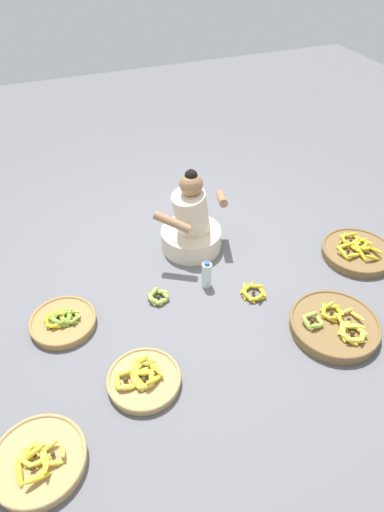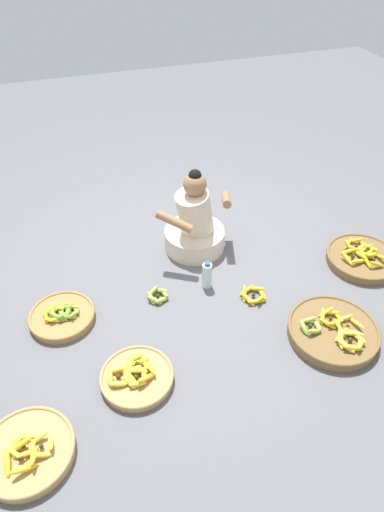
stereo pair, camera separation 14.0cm
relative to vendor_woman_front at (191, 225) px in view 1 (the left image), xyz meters
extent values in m
plane|color=slate|center=(-0.19, -0.30, -0.24)|extent=(10.00, 10.00, 0.00)
cylinder|color=beige|center=(0.00, 0.00, -0.15)|extent=(0.52, 0.52, 0.18)
cylinder|color=beige|center=(0.00, 0.00, 0.12)|extent=(0.41, 0.38, 0.41)
sphere|color=#9E704C|center=(0.00, 0.00, 0.40)|extent=(0.19, 0.19, 0.19)
sphere|color=black|center=(0.00, 0.00, 0.47)|extent=(0.10, 0.10, 0.10)
cylinder|color=#9E704C|center=(-0.22, -0.16, 0.20)|extent=(0.29, 0.24, 0.16)
cylinder|color=#9E704C|center=(0.27, 0.00, 0.20)|extent=(0.16, 0.31, 0.16)
cylinder|color=brown|center=(0.62, -1.24, -0.20)|extent=(0.63, 0.63, 0.08)
torus|color=brown|center=(0.62, -1.24, -0.16)|extent=(0.64, 0.64, 0.02)
ellipsoid|color=yellow|center=(0.78, -1.26, -0.14)|extent=(0.05, 0.16, 0.07)
ellipsoid|color=yellow|center=(0.71, -1.20, -0.14)|extent=(0.16, 0.04, 0.07)
ellipsoid|color=yellow|center=(0.64, -1.28, -0.13)|extent=(0.05, 0.16, 0.09)
ellipsoid|color=yellow|center=(0.70, -1.34, -0.14)|extent=(0.16, 0.05, 0.07)
sphere|color=#382D19|center=(0.71, -1.27, -0.14)|extent=(0.03, 0.03, 0.03)
ellipsoid|color=yellow|center=(0.69, -1.18, -0.14)|extent=(0.05, 0.13, 0.07)
ellipsoid|color=yellow|center=(0.66, -1.12, -0.14)|extent=(0.13, 0.09, 0.06)
ellipsoid|color=yellow|center=(0.63, -1.11, -0.13)|extent=(0.13, 0.04, 0.08)
ellipsoid|color=yellow|center=(0.58, -1.14, -0.13)|extent=(0.09, 0.13, 0.08)
ellipsoid|color=yellow|center=(0.59, -1.21, -0.14)|extent=(0.10, 0.12, 0.05)
ellipsoid|color=yellow|center=(0.63, -1.23, -0.13)|extent=(0.13, 0.03, 0.08)
ellipsoid|color=yellow|center=(0.67, -1.21, -0.14)|extent=(0.12, 0.11, 0.07)
sphere|color=#382D19|center=(0.63, -1.17, -0.14)|extent=(0.03, 0.03, 0.03)
ellipsoid|color=#9EB747|center=(0.51, -1.20, -0.14)|extent=(0.05, 0.12, 0.05)
ellipsoid|color=#9EB747|center=(0.47, -1.14, -0.13)|extent=(0.12, 0.06, 0.08)
ellipsoid|color=#9EB747|center=(0.41, -1.19, -0.13)|extent=(0.04, 0.12, 0.08)
ellipsoid|color=#9EB747|center=(0.46, -1.24, -0.13)|extent=(0.12, 0.04, 0.07)
sphere|color=#382D19|center=(0.46, -1.19, -0.14)|extent=(0.03, 0.03, 0.03)
ellipsoid|color=yellow|center=(0.72, -1.37, -0.14)|extent=(0.06, 0.15, 0.06)
ellipsoid|color=yellow|center=(0.70, -1.34, -0.13)|extent=(0.13, 0.14, 0.08)
ellipsoid|color=yellow|center=(0.63, -1.32, -0.14)|extent=(0.15, 0.10, 0.06)
ellipsoid|color=yellow|center=(0.59, -1.36, -0.13)|extent=(0.09, 0.15, 0.08)
ellipsoid|color=yellow|center=(0.60, -1.42, -0.14)|extent=(0.11, 0.15, 0.07)
ellipsoid|color=yellow|center=(0.64, -1.45, -0.14)|extent=(0.16, 0.08, 0.07)
ellipsoid|color=yellow|center=(0.70, -1.43, -0.13)|extent=(0.13, 0.13, 0.08)
sphere|color=#382D19|center=(0.65, -1.38, -0.14)|extent=(0.03, 0.03, 0.03)
cylinder|color=#A87F47|center=(-1.19, -0.51, -0.21)|extent=(0.46, 0.46, 0.06)
torus|color=#A87F47|center=(-1.19, -0.51, -0.19)|extent=(0.48, 0.48, 0.02)
ellipsoid|color=#9EB747|center=(-1.08, -0.51, -0.16)|extent=(0.06, 0.12, 0.05)
ellipsoid|color=#9EB747|center=(-1.10, -0.48, -0.16)|extent=(0.11, 0.10, 0.07)
ellipsoid|color=#9EB747|center=(-1.14, -0.47, -0.16)|extent=(0.12, 0.04, 0.07)
ellipsoid|color=#9EB747|center=(-1.18, -0.50, -0.16)|extent=(0.07, 0.12, 0.07)
ellipsoid|color=#9EB747|center=(-1.18, -0.54, -0.16)|extent=(0.08, 0.12, 0.06)
ellipsoid|color=#9EB747|center=(-1.14, -0.57, -0.16)|extent=(0.12, 0.04, 0.07)
ellipsoid|color=#9EB747|center=(-1.09, -0.55, -0.16)|extent=(0.10, 0.11, 0.07)
sphere|color=#382D19|center=(-1.13, -0.52, -0.16)|extent=(0.03, 0.03, 0.03)
ellipsoid|color=olive|center=(-1.14, -0.51, -0.16)|extent=(0.07, 0.14, 0.07)
ellipsoid|color=olive|center=(-1.18, -0.44, -0.16)|extent=(0.14, 0.08, 0.07)
ellipsoid|color=olive|center=(-1.22, -0.45, -0.16)|extent=(0.14, 0.09, 0.06)
ellipsoid|color=olive|center=(-1.25, -0.49, -0.16)|extent=(0.06, 0.14, 0.06)
ellipsoid|color=olive|center=(-1.23, -0.54, -0.15)|extent=(0.13, 0.12, 0.08)
ellipsoid|color=olive|center=(-1.16, -0.55, -0.15)|extent=(0.14, 0.10, 0.08)
sphere|color=#382D19|center=(-1.19, -0.50, -0.16)|extent=(0.04, 0.04, 0.04)
ellipsoid|color=gold|center=(-1.18, -0.51, -0.16)|extent=(0.03, 0.13, 0.05)
ellipsoid|color=gold|center=(-1.20, -0.46, -0.16)|extent=(0.11, 0.10, 0.07)
ellipsoid|color=gold|center=(-1.27, -0.46, -0.16)|extent=(0.12, 0.09, 0.07)
ellipsoid|color=gold|center=(-1.29, -0.51, -0.16)|extent=(0.03, 0.12, 0.07)
ellipsoid|color=gold|center=(-1.25, -0.56, -0.16)|extent=(0.13, 0.06, 0.05)
ellipsoid|color=gold|center=(-1.22, -0.56, -0.16)|extent=(0.13, 0.07, 0.06)
sphere|color=#382D19|center=(-1.24, -0.51, -0.16)|extent=(0.03, 0.03, 0.03)
ellipsoid|color=#8CAD38|center=(-1.14, -0.52, -0.16)|extent=(0.06, 0.12, 0.07)
ellipsoid|color=#8CAD38|center=(-1.16, -0.47, -0.16)|extent=(0.11, 0.09, 0.07)
ellipsoid|color=#8CAD38|center=(-1.21, -0.46, -0.16)|extent=(0.12, 0.08, 0.06)
ellipsoid|color=#8CAD38|center=(-1.24, -0.52, -0.16)|extent=(0.05, 0.12, 0.07)
ellipsoid|color=#8CAD38|center=(-1.22, -0.55, -0.16)|extent=(0.12, 0.09, 0.06)
ellipsoid|color=#8CAD38|center=(-1.17, -0.56, -0.16)|extent=(0.12, 0.08, 0.07)
sphere|color=#382D19|center=(-1.19, -0.51, -0.16)|extent=(0.03, 0.03, 0.03)
cylinder|color=brown|center=(1.28, -0.63, -0.21)|extent=(0.59, 0.59, 0.07)
torus|color=brown|center=(1.28, -0.63, -0.17)|extent=(0.60, 0.60, 0.02)
ellipsoid|color=gold|center=(1.37, -0.60, -0.14)|extent=(0.07, 0.14, 0.09)
ellipsoid|color=gold|center=(1.34, -0.56, -0.14)|extent=(0.14, 0.09, 0.08)
ellipsoid|color=gold|center=(1.29, -0.56, -0.14)|extent=(0.14, 0.09, 0.09)
ellipsoid|color=gold|center=(1.26, -0.62, -0.14)|extent=(0.05, 0.13, 0.09)
ellipsoid|color=gold|center=(1.29, -0.66, -0.14)|extent=(0.13, 0.10, 0.08)
ellipsoid|color=gold|center=(1.33, -0.67, -0.14)|extent=(0.14, 0.08, 0.08)
sphere|color=#382D19|center=(1.32, -0.61, -0.14)|extent=(0.04, 0.04, 0.04)
ellipsoid|color=gold|center=(1.35, -0.52, -0.15)|extent=(0.03, 0.16, 0.08)
ellipsoid|color=gold|center=(1.30, -0.45, -0.15)|extent=(0.16, 0.08, 0.07)
ellipsoid|color=gold|center=(1.24, -0.46, -0.15)|extent=(0.14, 0.12, 0.06)
ellipsoid|color=gold|center=(1.21, -0.52, -0.14)|extent=(0.04, 0.16, 0.08)
ellipsoid|color=gold|center=(1.24, -0.58, -0.14)|extent=(0.15, 0.10, 0.09)
ellipsoid|color=gold|center=(1.31, -0.58, -0.15)|extent=(0.15, 0.11, 0.07)
sphere|color=#382D19|center=(1.28, -0.52, -0.15)|extent=(0.03, 0.03, 0.03)
ellipsoid|color=yellow|center=(1.24, -0.63, -0.14)|extent=(0.04, 0.15, 0.08)
ellipsoid|color=yellow|center=(1.18, -0.56, -0.14)|extent=(0.16, 0.06, 0.07)
ellipsoid|color=yellow|center=(1.10, -0.64, -0.14)|extent=(0.07, 0.16, 0.09)
ellipsoid|color=yellow|center=(1.18, -0.70, -0.15)|extent=(0.16, 0.05, 0.07)
sphere|color=#382D19|center=(1.17, -0.63, -0.15)|extent=(0.03, 0.03, 0.03)
ellipsoid|color=gold|center=(1.38, -0.71, -0.14)|extent=(0.04, 0.16, 0.08)
ellipsoid|color=gold|center=(1.30, -0.65, -0.14)|extent=(0.16, 0.07, 0.09)
ellipsoid|color=gold|center=(1.24, -0.71, -0.14)|extent=(0.03, 0.16, 0.08)
ellipsoid|color=gold|center=(1.30, -0.78, -0.14)|extent=(0.16, 0.07, 0.09)
sphere|color=#382D19|center=(1.31, -0.72, -0.15)|extent=(0.03, 0.03, 0.03)
cylinder|color=tan|center=(-0.78, -1.18, -0.21)|extent=(0.46, 0.46, 0.06)
torus|color=tan|center=(-0.78, -1.18, -0.19)|extent=(0.48, 0.48, 0.02)
ellipsoid|color=yellow|center=(-0.69, -1.17, -0.16)|extent=(0.06, 0.16, 0.07)
ellipsoid|color=yellow|center=(-0.75, -1.11, -0.16)|extent=(0.16, 0.04, 0.08)
ellipsoid|color=yellow|center=(-0.82, -1.15, -0.16)|extent=(0.11, 0.16, 0.06)
ellipsoid|color=yellow|center=(-0.82, -1.21, -0.15)|extent=(0.10, 0.16, 0.08)
ellipsoid|color=yellow|center=(-0.72, -1.24, -0.15)|extent=(0.15, 0.10, 0.10)
sphere|color=#382D19|center=(-0.76, -1.18, -0.16)|extent=(0.03, 0.03, 0.03)
ellipsoid|color=yellow|center=(-0.70, -1.12, -0.16)|extent=(0.05, 0.13, 0.06)
ellipsoid|color=yellow|center=(-0.77, -1.06, -0.16)|extent=(0.13, 0.06, 0.06)
ellipsoid|color=yellow|center=(-0.81, -1.11, -0.16)|extent=(0.07, 0.13, 0.06)
ellipsoid|color=yellow|center=(-0.75, -1.17, -0.15)|extent=(0.13, 0.05, 0.08)
sphere|color=#382D19|center=(-0.76, -1.12, -0.16)|extent=(0.04, 0.04, 0.04)
ellipsoid|color=yellow|center=(-0.84, -1.17, -0.16)|extent=(0.05, 0.12, 0.07)
ellipsoid|color=yellow|center=(-0.89, -1.12, -0.16)|extent=(0.13, 0.06, 0.08)
ellipsoid|color=yellow|center=(-0.95, -1.17, -0.15)|extent=(0.05, 0.13, 0.08)
ellipsoid|color=yellow|center=(-0.90, -1.23, -0.16)|extent=(0.12, 0.06, 0.06)
sphere|color=#382D19|center=(-0.89, -1.17, -0.16)|extent=(0.03, 0.03, 0.03)
ellipsoid|color=yellow|center=(-0.74, -1.21, -0.16)|extent=(0.04, 0.12, 0.06)
ellipsoid|color=yellow|center=(-0.75, -1.17, -0.16)|extent=(0.11, 0.11, 0.07)
ellipsoid|color=yellow|center=(-0.79, -1.16, -0.16)|extent=(0.12, 0.04, 0.07)
ellipsoid|color=yellow|center=(-0.83, -1.18, -0.16)|extent=(0.09, 0.12, 0.06)
ellipsoid|color=yellow|center=(-0.83, -1.23, -0.16)|extent=(0.09, 0.12, 0.06)
ellipsoid|color=yellow|center=(-0.79, -1.26, -0.16)|extent=(0.12, 0.03, 0.06)
ellipsoid|color=yellow|center=(-0.75, -1.25, -0.16)|extent=(0.11, 0.11, 0.07)
sphere|color=#382D19|center=(-0.79, -1.21, -0.16)|extent=(0.03, 0.03, 0.03)
cylinder|color=tan|center=(-1.47, -1.47, -0.21)|extent=(0.52, 0.52, 0.06)
torus|color=tan|center=(-1.47, -1.47, -0.18)|extent=(0.54, 0.54, 0.02)
ellipsoid|color=yellow|center=(-1.33, -1.49, -0.15)|extent=(0.03, 0.12, 0.07)
ellipsoid|color=yellow|center=(-1.40, -1.44, -0.15)|extent=(0.12, 0.05, 0.07)
ellipsoid|color=yellow|center=(-1.44, -1.49, -0.15)|extent=(0.03, 0.12, 0.07)
ellipsoid|color=yellow|center=(-1.39, -1.54, -0.15)|extent=(0.12, 0.04, 0.07)
sphere|color=#382D19|center=(-1.39, -1.49, -0.15)|extent=(0.03, 0.03, 0.03)
ellipsoid|color=yellow|center=(-1.43, -1.46, -0.15)|extent=(0.03, 0.12, 0.06)
ellipsoid|color=yellow|center=(-1.46, -1.41, -0.15)|extent=(0.12, 0.07, 0.07)
ellipsoid|color=yellow|center=(-1.51, -1.42, -0.15)|extent=(0.12, 0.08, 0.06)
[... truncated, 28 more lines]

